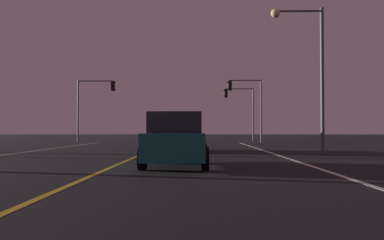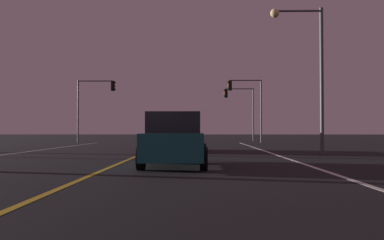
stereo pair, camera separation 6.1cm
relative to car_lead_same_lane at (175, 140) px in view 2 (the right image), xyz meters
The scene contains 8 objects.
lane_edge_right 4.80m from the car_lead_same_lane, 24.08° to the left, with size 0.16×43.53×0.01m, color silver.
lane_center_divider 2.89m from the car_lead_same_lane, 135.93° to the left, with size 0.16×43.53×0.01m, color gold.
car_lead_same_lane is the anchor object (origin of this frame).
car_ahead_far 9.27m from the car_lead_same_lane, 92.17° to the left, with size 2.02×4.30×1.70m.
traffic_light_near_right 24.90m from the car_lead_same_lane, 78.65° to the left, with size 3.09×0.36×5.65m.
traffic_light_near_left 25.91m from the car_lead_same_lane, 109.65° to the left, with size 3.49×0.36×5.62m.
traffic_light_far_right 30.25m from the car_lead_same_lane, 80.77° to the left, with size 3.11×0.36×5.42m.
street_lamp_right_far 9.78m from the car_lead_same_lane, 48.51° to the left, with size 2.54×0.44×7.03m.
Camera 2 is at (2.79, 0.63, 1.17)m, focal length 38.93 mm.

